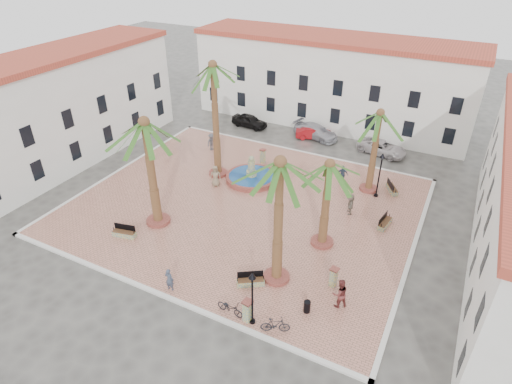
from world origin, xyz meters
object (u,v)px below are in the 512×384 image
Objects in this scene: pedestrian_fountain_b at (342,174)px; pedestrian_north at (212,142)px; palm_ne at (379,122)px; litter_bin at (307,307)px; palm_s at (280,177)px; lamppost_e at (381,168)px; bollard_e at (334,277)px; pedestrian_fountain_a at (215,176)px; bollard_se at (248,311)px; car_silver at (316,131)px; fountain at (251,177)px; cyclist_a at (169,279)px; lamppost_s at (252,290)px; bench_s at (124,233)px; bench_se at (251,281)px; cyclist_b at (340,293)px; bicycle_b at (275,325)px; palm_nw at (213,77)px; palm_sw at (146,135)px; car_red at (314,133)px; car_black at (249,121)px; bollard_n at (263,156)px; bicycle_a at (230,308)px; bench_ne at (392,189)px; bench_e at (385,223)px; car_white at (382,148)px; pedestrian_east at (350,204)px; palm_e at (329,175)px.

pedestrian_fountain_b is 13.50m from pedestrian_north.
palm_ne reaches higher than litter_bin.
lamppost_e is (3.21, 12.61, -4.70)m from palm_s.
pedestrian_fountain_a reaches higher than bollard_e.
bollard_se reaches higher than car_silver.
fountain is 2.75× the size of pedestrian_fountain_b.
lamppost_s is at bearing 177.68° from cyclist_a.
bollard_e is (14.91, 2.04, 0.46)m from bench_s.
bench_se is 0.97× the size of pedestrian_north.
cyclist_b is 1.19× the size of bicycle_b.
litter_bin is 0.47× the size of pedestrian_fountain_b.
lamppost_e is at bearing 11.44° from palm_nw.
palm_sw is 2.21× the size of car_red.
bollard_n is at bearing -138.10° from car_black.
car_red is at bearing 14.71° from bicycle_a.
lamppost_e is 2.03× the size of cyclist_b.
cyclist_a reaches higher than bench_ne.
bench_e is 0.89× the size of cyclist_b.
bench_s is 10.34m from bench_se.
lamppost_s is 6.01m from bollard_e.
bench_e is 1.09× the size of cyclist_a.
pedestrian_fountain_b is 0.33× the size of car_silver.
pedestrian_fountain_b reaches higher than bollard_n.
pedestrian_fountain_b is 0.34× the size of car_white.
bollard_se is at bearing -141.93° from litter_bin.
palm_nw is 6.01× the size of pedestrian_east.
bollard_e is at bearing -87.46° from pedestrian_fountain_b.
bollard_e is at bearing -142.70° from car_silver.
palm_nw is 8.56m from palm_sw.
car_white reaches higher than litter_bin.
cyclist_b is at bearing -61.67° from pedestrian_fountain_a.
lamppost_s is 24.93m from car_white.
palm_e is at bearing -130.56° from cyclist_a.
bollard_se is 19.18m from bollard_n.
palm_nw is 2.66× the size of car_red.
car_silver is (2.34, 7.86, -0.13)m from bollard_n.
bench_s is 25.69m from car_white.
palm_s reaches higher than bench_s.
bollard_se is at bearing -146.24° from car_black.
lamppost_e is 12.62m from car_silver.
fountain is 13.90m from car_white.
lamppost_s reaches higher than bicycle_b.
bench_s is 1.09× the size of pedestrian_fountain_b.
car_silver is (-7.13, 25.40, 0.08)m from bicycle_b.
palm_s is at bearing 160.39° from bench_e.
palm_ne is (12.72, 3.51, -2.74)m from palm_nw.
car_red is at bearing 67.12° from palm_nw.
pedestrian_fountain_b reaches higher than car_white.
pedestrian_east is (-2.23, -4.75, 0.59)m from bench_ne.
car_red is at bearing -106.56° from cyclist_b.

